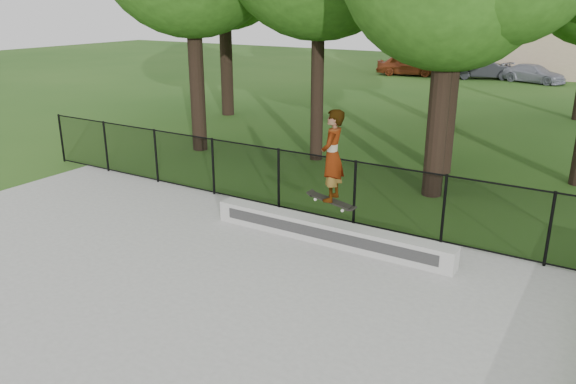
% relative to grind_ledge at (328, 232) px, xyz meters
% --- Properties ---
extents(ground, '(100.00, 100.00, 0.00)m').
position_rel_grind_ledge_xyz_m(ground, '(-1.98, -4.70, -0.29)').
color(ground, '#214B15').
rests_on(ground, ground).
extents(concrete_slab, '(14.00, 12.00, 0.06)m').
position_rel_grind_ledge_xyz_m(concrete_slab, '(-1.98, -4.70, -0.26)').
color(concrete_slab, '#989893').
rests_on(concrete_slab, ground).
extents(grind_ledge, '(5.35, 0.40, 0.46)m').
position_rel_grind_ledge_xyz_m(grind_ledge, '(0.00, 0.00, 0.00)').
color(grind_ledge, '#AFAEAA').
rests_on(grind_ledge, concrete_slab).
extents(car_a, '(4.30, 2.56, 1.38)m').
position_rel_grind_ledge_xyz_m(car_a, '(-8.62, 27.94, 0.40)').
color(car_a, maroon).
rests_on(car_a, ground).
extents(car_b, '(3.97, 2.78, 1.35)m').
position_rel_grind_ledge_xyz_m(car_b, '(-3.72, 28.77, 0.39)').
color(car_b, black).
rests_on(car_b, ground).
extents(car_c, '(3.85, 2.58, 1.12)m').
position_rel_grind_ledge_xyz_m(car_c, '(-0.59, 28.60, 0.27)').
color(car_c, gray).
rests_on(car_c, ground).
extents(skater_airborne, '(0.83, 0.72, 1.95)m').
position_rel_grind_ledge_xyz_m(skater_airborne, '(0.20, -0.30, 1.71)').
color(skater_airborne, black).
rests_on(skater_airborne, ground).
extents(chainlink_fence, '(16.06, 0.06, 1.50)m').
position_rel_grind_ledge_xyz_m(chainlink_fence, '(-1.98, 1.20, 0.52)').
color(chainlink_fence, black).
rests_on(chainlink_fence, concrete_slab).
extents(distant_building, '(12.40, 6.40, 4.30)m').
position_rel_grind_ledge_xyz_m(distant_building, '(-3.98, 33.30, 1.87)').
color(distant_building, '#C5AB8A').
rests_on(distant_building, ground).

